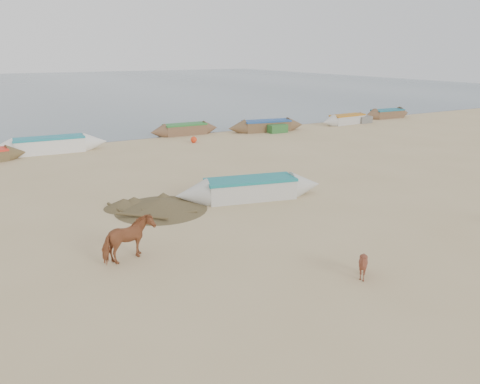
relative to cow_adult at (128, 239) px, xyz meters
name	(u,v)px	position (x,y,z in m)	size (l,w,h in m)	color
ground	(302,254)	(4.87, -2.26, -0.68)	(140.00, 140.00, 0.00)	tan
sea	(24,87)	(4.87, 79.74, -0.68)	(160.00, 160.00, 0.00)	slate
cow_adult	(128,239)	(0.00, 0.00, 0.00)	(0.74, 1.62, 1.37)	brown
calf_front	(363,265)	(5.33, -4.43, -0.27)	(0.68, 0.76, 0.84)	brown
near_canoe	(250,189)	(6.41, 3.54, -0.23)	(6.55, 1.29, 0.91)	beige
debris_pile	(161,204)	(2.52, 4.06, -0.45)	(3.74, 3.74, 0.47)	brown
waterline_canoes	(119,139)	(4.81, 18.25, -0.26)	(58.08, 4.72, 1.00)	brown
beach_clutter	(173,138)	(8.35, 17.32, -0.39)	(42.92, 4.11, 0.64)	#2B6031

